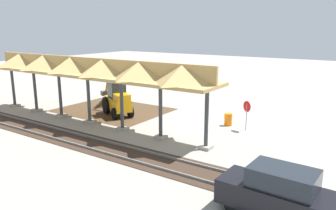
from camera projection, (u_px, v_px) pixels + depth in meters
name	position (u px, v px, depth m)	size (l,w,h in m)	color
ground_plane	(209.00, 126.00, 23.81)	(120.00, 120.00, 0.00)	gray
dirt_work_zone	(113.00, 110.00, 28.46)	(9.12, 7.00, 0.01)	#4C3823
platform_canopy	(87.00, 68.00, 23.57)	(20.62, 3.20, 4.90)	#9E998E
rail_tracks	(146.00, 158.00, 17.73)	(60.00, 2.58, 0.15)	slate
stop_sign	(247.00, 109.00, 22.44)	(0.66, 0.42, 2.08)	gray
backhoe	(117.00, 100.00, 26.64)	(5.14, 3.58, 2.82)	orange
dirt_mound	(108.00, 105.00, 30.13)	(4.63, 4.63, 2.03)	#4C3823
distant_parked_car	(277.00, 193.00, 12.07)	(4.28, 1.95, 1.98)	black
traffic_barrel	(228.00, 119.00, 23.83)	(0.56, 0.56, 0.90)	orange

